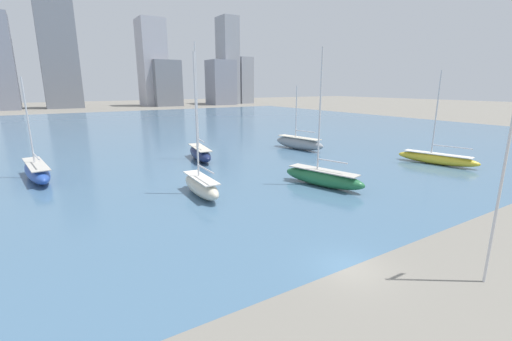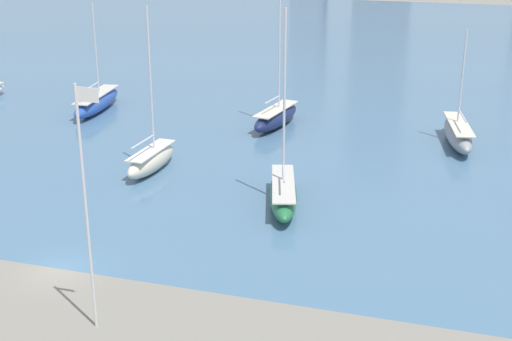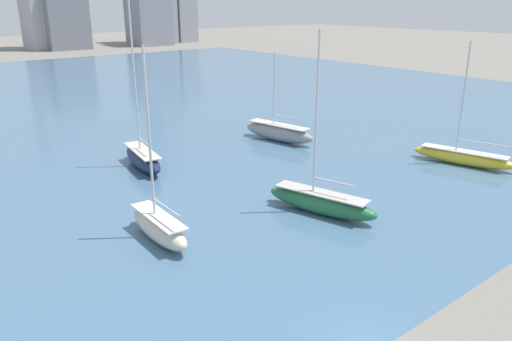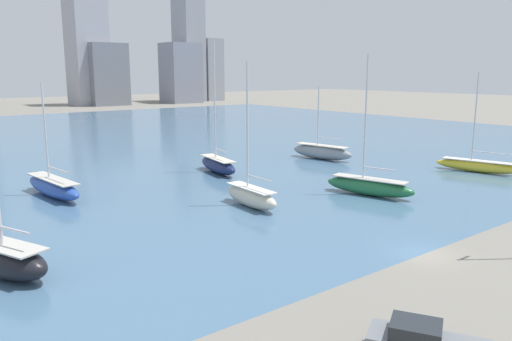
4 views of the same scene
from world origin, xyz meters
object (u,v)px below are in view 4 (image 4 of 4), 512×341
(sailboat_yellow, at_px, (478,165))
(sailboat_gray, at_px, (322,152))
(sailboat_green, at_px, (369,186))
(sailboat_navy, at_px, (218,164))
(sailboat_blue, at_px, (53,187))
(sailboat_cream, at_px, (251,196))
(sailboat_black, at_px, (9,260))

(sailboat_yellow, xyz_separation_m, sailboat_gray, (-8.68, 18.85, 0.23))
(sailboat_green, xyz_separation_m, sailboat_navy, (-5.76, 19.17, 0.07))
(sailboat_yellow, relative_size, sailboat_green, 0.88)
(sailboat_gray, distance_m, sailboat_navy, 17.47)
(sailboat_green, bearing_deg, sailboat_blue, 127.48)
(sailboat_gray, distance_m, sailboat_blue, 37.33)
(sailboat_cream, distance_m, sailboat_navy, 16.60)
(sailboat_yellow, distance_m, sailboat_black, 54.18)
(sailboat_blue, bearing_deg, sailboat_navy, -6.94)
(sailboat_black, bearing_deg, sailboat_yellow, -22.94)
(sailboat_gray, distance_m, sailboat_cream, 27.96)
(sailboat_green, bearing_deg, sailboat_black, 164.63)
(sailboat_cream, bearing_deg, sailboat_blue, 133.47)
(sailboat_cream, bearing_deg, sailboat_yellow, -5.16)
(sailboat_navy, bearing_deg, sailboat_black, -136.27)
(sailboat_black, bearing_deg, sailboat_gray, -0.45)
(sailboat_gray, relative_size, sailboat_black, 0.91)
(sailboat_blue, height_order, sailboat_navy, sailboat_navy)
(sailboat_cream, relative_size, sailboat_navy, 0.83)
(sailboat_yellow, bearing_deg, sailboat_black, 165.64)
(sailboat_gray, height_order, sailboat_black, sailboat_black)
(sailboat_yellow, height_order, sailboat_gray, sailboat_yellow)
(sailboat_green, xyz_separation_m, sailboat_cream, (-12.21, 3.87, 0.05))
(sailboat_yellow, distance_m, sailboat_cream, 32.87)
(sailboat_black, relative_size, sailboat_cream, 0.86)
(sailboat_yellow, height_order, sailboat_cream, sailboat_cream)
(sailboat_gray, distance_m, sailboat_green, 21.78)
(sailboat_navy, bearing_deg, sailboat_green, -64.03)
(sailboat_blue, bearing_deg, sailboat_gray, -8.02)
(sailboat_cream, height_order, sailboat_navy, sailboat_navy)
(sailboat_gray, distance_m, sailboat_black, 49.11)
(sailboat_gray, xyz_separation_m, sailboat_black, (-45.50, -18.48, 0.03))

